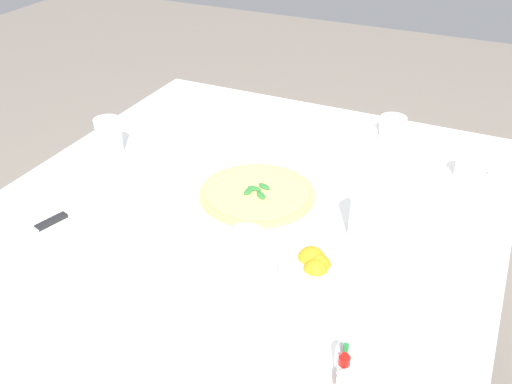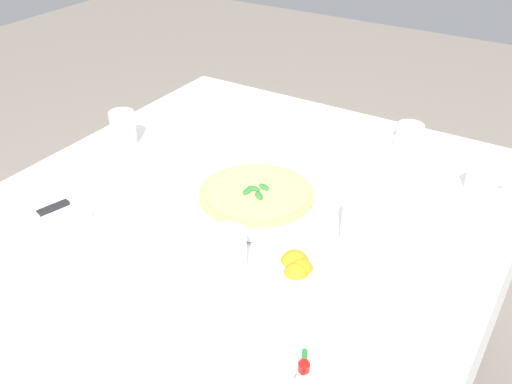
{
  "view_description": "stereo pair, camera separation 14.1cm",
  "coord_description": "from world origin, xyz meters",
  "px_view_note": "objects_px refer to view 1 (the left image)",
  "views": [
    {
      "loc": [
        1.09,
        0.51,
        1.5
      ],
      "look_at": [
        0.01,
        0.01,
        0.75
      ],
      "focal_mm": 40.69,
      "sensor_mm": 36.0,
      "label": 1
    },
    {
      "loc": [
        1.03,
        0.64,
        1.5
      ],
      "look_at": [
        0.01,
        0.01,
        0.75
      ],
      "focal_mm": 40.69,
      "sensor_mm": 36.0,
      "label": 2
    }
  ],
  "objects_px": {
    "pizza_plate": "(257,198)",
    "pepper_shaker": "(343,356)",
    "water_glass_right_edge": "(109,138)",
    "napkin_folded": "(34,236)",
    "coffee_cup_far_right": "(470,169)",
    "coffee_cup_left_edge": "(392,128)",
    "citrus_bowl": "(315,270)",
    "water_glass_far_left": "(366,217)",
    "dinner_knife": "(31,232)",
    "water_glass_near_left": "(246,256)",
    "hot_sauce_bottle": "(344,366)",
    "pizza": "(257,193)"
  },
  "relations": [
    {
      "from": "pizza_plate",
      "to": "pepper_shaker",
      "type": "relative_size",
      "value": 6.15
    },
    {
      "from": "citrus_bowl",
      "to": "water_glass_far_left",
      "type": "bearing_deg",
      "value": 165.25
    },
    {
      "from": "napkin_folded",
      "to": "water_glass_right_edge",
      "type": "bearing_deg",
      "value": -148.09
    },
    {
      "from": "coffee_cup_far_right",
      "to": "coffee_cup_left_edge",
      "type": "distance_m",
      "value": 0.29
    },
    {
      "from": "water_glass_near_left",
      "to": "hot_sauce_bottle",
      "type": "bearing_deg",
      "value": 56.09
    },
    {
      "from": "pizza_plate",
      "to": "citrus_bowl",
      "type": "bearing_deg",
      "value": 46.7
    },
    {
      "from": "coffee_cup_left_edge",
      "to": "water_glass_right_edge",
      "type": "bearing_deg",
      "value": -57.55
    },
    {
      "from": "water_glass_right_edge",
      "to": "coffee_cup_far_right",
      "type": "bearing_deg",
      "value": 106.63
    },
    {
      "from": "pepper_shaker",
      "to": "water_glass_right_edge",
      "type": "bearing_deg",
      "value": -119.01
    },
    {
      "from": "pizza_plate",
      "to": "water_glass_near_left",
      "type": "bearing_deg",
      "value": 20.01
    },
    {
      "from": "pizza_plate",
      "to": "dinner_knife",
      "type": "bearing_deg",
      "value": -47.5
    },
    {
      "from": "water_glass_right_edge",
      "to": "dinner_knife",
      "type": "xyz_separation_m",
      "value": [
        0.4,
        0.09,
        -0.02
      ]
    },
    {
      "from": "pizza",
      "to": "citrus_bowl",
      "type": "bearing_deg",
      "value": 46.7
    },
    {
      "from": "coffee_cup_left_edge",
      "to": "water_glass_near_left",
      "type": "relative_size",
      "value": 1.25
    },
    {
      "from": "napkin_folded",
      "to": "coffee_cup_far_right",
      "type": "bearing_deg",
      "value": 147.87
    },
    {
      "from": "pizza",
      "to": "coffee_cup_left_edge",
      "type": "bearing_deg",
      "value": 156.84
    },
    {
      "from": "water_glass_right_edge",
      "to": "pepper_shaker",
      "type": "xyz_separation_m",
      "value": [
        0.45,
        0.82,
        -0.02
      ]
    },
    {
      "from": "pepper_shaker",
      "to": "dinner_knife",
      "type": "bearing_deg",
      "value": -93.92
    },
    {
      "from": "coffee_cup_far_right",
      "to": "napkin_folded",
      "type": "distance_m",
      "value": 1.08
    },
    {
      "from": "coffee_cup_far_right",
      "to": "water_glass_right_edge",
      "type": "distance_m",
      "value": 0.97
    },
    {
      "from": "pizza",
      "to": "napkin_folded",
      "type": "relative_size",
      "value": 1.12
    },
    {
      "from": "napkin_folded",
      "to": "dinner_knife",
      "type": "relative_size",
      "value": 1.3
    },
    {
      "from": "coffee_cup_left_edge",
      "to": "hot_sauce_bottle",
      "type": "xyz_separation_m",
      "value": [
        0.92,
        0.14,
        0.01
      ]
    },
    {
      "from": "pizza",
      "to": "coffee_cup_left_edge",
      "type": "xyz_separation_m",
      "value": [
        -0.49,
        0.21,
        0.0
      ]
    },
    {
      "from": "pizza",
      "to": "dinner_knife",
      "type": "distance_m",
      "value": 0.52
    },
    {
      "from": "water_glass_right_edge",
      "to": "napkin_folded",
      "type": "xyz_separation_m",
      "value": [
        0.4,
        0.09,
        -0.04
      ]
    },
    {
      "from": "water_glass_right_edge",
      "to": "pepper_shaker",
      "type": "relative_size",
      "value": 1.84
    },
    {
      "from": "citrus_bowl",
      "to": "hot_sauce_bottle",
      "type": "height_order",
      "value": "hot_sauce_bottle"
    },
    {
      "from": "coffee_cup_left_edge",
      "to": "pepper_shaker",
      "type": "height_order",
      "value": "coffee_cup_left_edge"
    },
    {
      "from": "dinner_knife",
      "to": "napkin_folded",
      "type": "bearing_deg",
      "value": 180.0
    },
    {
      "from": "hot_sauce_bottle",
      "to": "water_glass_far_left",
      "type": "bearing_deg",
      "value": -168.78
    },
    {
      "from": "pizza_plate",
      "to": "pepper_shaker",
      "type": "height_order",
      "value": "pepper_shaker"
    },
    {
      "from": "water_glass_right_edge",
      "to": "napkin_folded",
      "type": "relative_size",
      "value": 0.41
    },
    {
      "from": "coffee_cup_left_edge",
      "to": "coffee_cup_far_right",
      "type": "bearing_deg",
      "value": 56.56
    },
    {
      "from": "coffee_cup_far_right",
      "to": "water_glass_near_left",
      "type": "height_order",
      "value": "water_glass_near_left"
    },
    {
      "from": "water_glass_near_left",
      "to": "napkin_folded",
      "type": "bearing_deg",
      "value": -78.66
    },
    {
      "from": "coffee_cup_far_right",
      "to": "napkin_folded",
      "type": "height_order",
      "value": "coffee_cup_far_right"
    },
    {
      "from": "water_glass_right_edge",
      "to": "napkin_folded",
      "type": "bearing_deg",
      "value": 13.22
    },
    {
      "from": "coffee_cup_far_right",
      "to": "hot_sauce_bottle",
      "type": "bearing_deg",
      "value": -7.35
    },
    {
      "from": "water_glass_right_edge",
      "to": "dinner_knife",
      "type": "bearing_deg",
      "value": 13.03
    },
    {
      "from": "water_glass_far_left",
      "to": "napkin_folded",
      "type": "relative_size",
      "value": 0.52
    },
    {
      "from": "coffee_cup_far_right",
      "to": "citrus_bowl",
      "type": "height_order",
      "value": "citrus_bowl"
    },
    {
      "from": "coffee_cup_left_edge",
      "to": "water_glass_far_left",
      "type": "bearing_deg",
      "value": 7.07
    },
    {
      "from": "pizza_plate",
      "to": "water_glass_far_left",
      "type": "bearing_deg",
      "value": 83.37
    },
    {
      "from": "water_glass_near_left",
      "to": "citrus_bowl",
      "type": "xyz_separation_m",
      "value": [
        -0.04,
        0.13,
        -0.02
      ]
    },
    {
      "from": "coffee_cup_left_edge",
      "to": "water_glass_near_left",
      "type": "bearing_deg",
      "value": -9.0
    },
    {
      "from": "pizza",
      "to": "pepper_shaker",
      "type": "bearing_deg",
      "value": 40.6
    },
    {
      "from": "pizza",
      "to": "water_glass_far_left",
      "type": "xyz_separation_m",
      "value": [
        0.03,
        0.27,
        0.03
      ]
    },
    {
      "from": "pizza",
      "to": "citrus_bowl",
      "type": "distance_m",
      "value": 0.31
    },
    {
      "from": "hot_sauce_bottle",
      "to": "pizza",
      "type": "bearing_deg",
      "value": -140.5
    }
  ]
}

